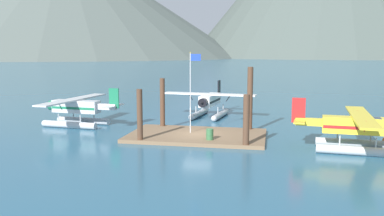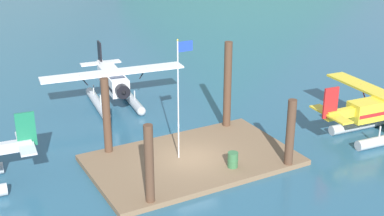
% 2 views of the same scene
% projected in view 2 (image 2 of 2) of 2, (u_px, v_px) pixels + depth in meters
% --- Properties ---
extents(ground_plane, '(1200.00, 1200.00, 0.00)m').
position_uv_depth(ground_plane, '(192.00, 162.00, 29.78)').
color(ground_plane, '#285670').
extents(dock_platform, '(11.61, 7.10, 0.30)m').
position_uv_depth(dock_platform, '(192.00, 160.00, 29.72)').
color(dock_platform, brown).
rests_on(dock_platform, ground).
extents(piling_near_left, '(0.45, 0.45, 4.36)m').
position_uv_depth(piling_near_left, '(149.00, 167.00, 24.61)').
color(piling_near_left, '#4C3323').
rests_on(piling_near_left, ground).
extents(piling_near_right, '(0.48, 0.48, 4.12)m').
position_uv_depth(piling_near_right, '(290.00, 135.00, 28.34)').
color(piling_near_right, '#4C3323').
rests_on(piling_near_right, ground).
extents(piling_far_left, '(0.46, 0.46, 4.82)m').
position_uv_depth(piling_far_left, '(107.00, 118.00, 29.68)').
color(piling_far_left, '#4C3323').
rests_on(piling_far_left, ground).
extents(piling_far_right, '(0.50, 0.50, 5.94)m').
position_uv_depth(piling_far_right, '(227.00, 87.00, 33.11)').
color(piling_far_right, '#4C3323').
rests_on(piling_far_right, ground).
extents(flagpole, '(0.95, 0.10, 6.96)m').
position_uv_depth(flagpole, '(180.00, 87.00, 28.18)').
color(flagpole, silver).
rests_on(flagpole, dock_platform).
extents(fuel_drum, '(0.62, 0.62, 0.88)m').
position_uv_depth(fuel_drum, '(233.00, 160.00, 28.45)').
color(fuel_drum, '#33663D').
rests_on(fuel_drum, dock_platform).
extents(mooring_buoy, '(0.84, 0.84, 0.84)m').
position_uv_depth(mooring_buoy, '(384.00, 111.00, 36.07)').
color(mooring_buoy, orange).
rests_on(mooring_buoy, ground).
extents(seaplane_yellow_stbd_aft, '(7.97, 10.48, 3.84)m').
position_uv_depth(seaplane_yellow_stbd_aft, '(382.00, 113.00, 32.73)').
color(seaplane_yellow_stbd_aft, '#B7BABF').
rests_on(seaplane_yellow_stbd_aft, ground).
extents(seaplane_white_bow_centre, '(10.49, 7.95, 3.84)m').
position_uv_depth(seaplane_white_bow_centre, '(113.00, 85.00, 37.84)').
color(seaplane_white_bow_centre, '#B7BABF').
rests_on(seaplane_white_bow_centre, ground).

